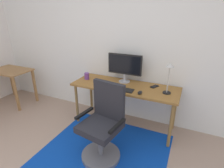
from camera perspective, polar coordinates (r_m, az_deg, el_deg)
wall_back at (r=2.97m, az=2.22°, el=13.39°), size 6.00×0.10×2.60m
area_rug at (r=2.56m, az=-2.45°, el=-20.84°), size 1.61×1.44×0.01m
desk at (r=2.74m, az=4.08°, el=-1.85°), size 1.62×0.58×0.71m
monitor at (r=2.78m, az=4.11°, el=5.96°), size 0.55×0.18×0.45m
keyboard at (r=2.57m, az=2.23°, el=-1.55°), size 0.43×0.13×0.02m
computer_mouse at (r=2.47m, az=8.96°, el=-2.71°), size 0.06×0.10×0.03m
coffee_cup at (r=2.99m, az=-8.13°, el=2.56°), size 0.08×0.08×0.11m
cell_phone at (r=2.74m, az=13.48°, el=-0.78°), size 0.12×0.16×0.01m
desk_lamp at (r=2.46m, az=17.94°, el=3.81°), size 0.11×0.11×0.44m
office_chair at (r=2.27m, az=-2.96°, el=-14.02°), size 0.57×0.51×0.98m
side_table at (r=4.03m, az=-29.67°, el=2.35°), size 0.77×0.52×0.71m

